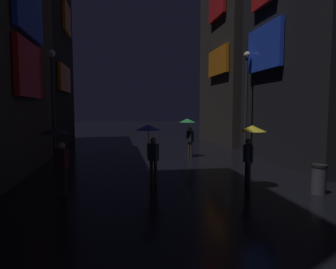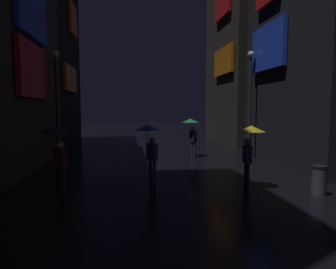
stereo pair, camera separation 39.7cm
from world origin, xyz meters
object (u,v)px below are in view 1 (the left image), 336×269
Objects in this scene: streetlamp_left_far at (53,93)px; trash_bin at (319,179)px; pedestrian_midstreet_centre_green at (188,127)px; pedestrian_near_crossing_black at (57,142)px; streetlamp_right_far at (246,92)px; pedestrian_foreground_right_blue at (150,137)px; pedestrian_midstreet_left_yellow at (251,139)px.

trash_bin is at bearing -37.18° from streetlamp_left_far.
pedestrian_midstreet_centre_green is 0.39× the size of streetlamp_left_far.
streetlamp_right_far reaches higher than pedestrian_near_crossing_black.
pedestrian_foreground_right_blue is at bearing 157.62° from trash_bin.
streetlamp_right_far is at bearing 40.78° from pedestrian_foreground_right_blue.
pedestrian_midstreet_centre_green is at bearing 4.74° from streetlamp_left_far.
pedestrian_midstreet_left_yellow is (0.58, -6.59, 0.00)m from pedestrian_midstreet_centre_green.
pedestrian_midstreet_left_yellow is at bearing 150.45° from trash_bin.
pedestrian_near_crossing_black is at bearing -130.99° from pedestrian_midstreet_centre_green.
pedestrian_midstreet_left_yellow is 2.28× the size of trash_bin.
pedestrian_near_crossing_black is 6.21m from pedestrian_midstreet_left_yellow.
streetlamp_left_far is (-1.27, 5.91, 1.77)m from pedestrian_near_crossing_black.
streetlamp_left_far reaches higher than pedestrian_foreground_right_blue.
pedestrian_midstreet_left_yellow is 9.76m from streetlamp_left_far.
streetlamp_right_far reaches higher than pedestrian_midstreet_centre_green.
pedestrian_foreground_right_blue and pedestrian_near_crossing_black have the same top height.
trash_bin is at bearing -22.38° from pedestrian_foreground_right_blue.
pedestrian_foreground_right_blue and pedestrian_midstreet_centre_green have the same top height.
trash_bin is at bearing -72.52° from pedestrian_midstreet_centre_green.
streetlamp_left_far is at bearing 142.82° from trash_bin.
pedestrian_foreground_right_blue is 2.28× the size of trash_bin.
trash_bin is (1.82, -1.03, -1.20)m from pedestrian_midstreet_left_yellow.
pedestrian_foreground_right_blue is 6.73m from streetlamp_left_far.
pedestrian_near_crossing_black is 0.39× the size of streetlamp_left_far.
trash_bin is at bearing -95.63° from streetlamp_right_far.
trash_bin is (-0.70, -7.11, -3.09)m from streetlamp_right_far.
streetlamp_right_far reaches higher than streetlamp_left_far.
pedestrian_near_crossing_black is 10.74m from streetlamp_right_far.
streetlamp_left_far is at bearing -179.70° from streetlamp_right_far.
pedestrian_midstreet_centre_green and pedestrian_midstreet_left_yellow have the same top height.
pedestrian_foreground_right_blue is at bearing 18.06° from pedestrian_near_crossing_black.
pedestrian_midstreet_centre_green is 1.00× the size of pedestrian_near_crossing_black.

